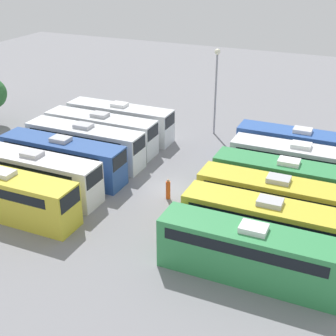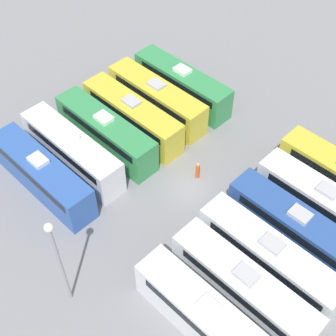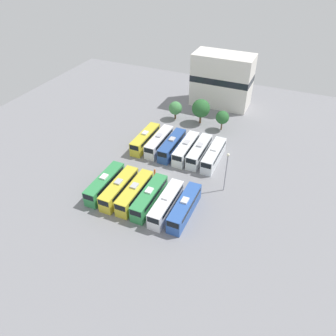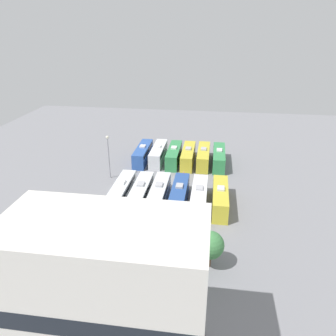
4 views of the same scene
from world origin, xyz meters
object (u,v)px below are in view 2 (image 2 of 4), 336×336
(bus_3, at_px, (106,132))
(worker_person, at_px, (198,171))
(bus_11, at_px, (208,320))
(bus_10, at_px, (244,287))
(bus_5, at_px, (42,174))
(bus_1, at_px, (157,98))
(bus_4, at_px, (72,150))
(bus_8, at_px, (296,228))
(light_pole, at_px, (57,252))
(bus_0, at_px, (182,84))
(bus_7, at_px, (323,204))
(bus_9, at_px, (269,257))
(bus_2, at_px, (133,116))

(bus_3, relative_size, worker_person, 6.53)
(bus_11, bearing_deg, bus_10, 176.81)
(bus_3, height_order, bus_5, same)
(bus_1, bearing_deg, bus_4, -1.38)
(bus_8, xyz_separation_m, bus_10, (6.72, 0.25, 0.00))
(bus_1, bearing_deg, bus_11, 53.96)
(light_pole, bearing_deg, bus_10, 133.55)
(bus_10, xyz_separation_m, worker_person, (-6.54, -10.14, -1.05))
(bus_3, distance_m, worker_person, 9.22)
(bus_0, bearing_deg, bus_4, -1.81)
(bus_7, distance_m, bus_11, 13.64)
(bus_5, bearing_deg, bus_9, 110.49)
(bus_4, bearing_deg, bus_7, 118.48)
(bus_0, bearing_deg, bus_10, 54.07)
(worker_person, bearing_deg, bus_4, -53.02)
(bus_8, xyz_separation_m, bus_9, (3.52, 0.04, 0.00))
(bus_1, distance_m, bus_5, 13.74)
(bus_2, distance_m, bus_9, 18.75)
(bus_11, xyz_separation_m, worker_person, (-10.02, -9.94, -1.05))
(bus_3, bearing_deg, bus_0, 179.27)
(bus_2, bearing_deg, bus_9, 79.35)
(bus_7, bearing_deg, bus_9, -1.70)
(bus_5, bearing_deg, bus_3, -178.77)
(bus_4, bearing_deg, worker_person, 126.98)
(bus_1, relative_size, bus_11, 1.00)
(bus_8, bearing_deg, bus_5, -60.47)
(bus_5, distance_m, bus_11, 18.41)
(bus_2, relative_size, bus_3, 1.00)
(bus_4, bearing_deg, bus_0, 178.19)
(bus_5, distance_m, worker_person, 13.31)
(bus_7, bearing_deg, bus_1, -89.72)
(bus_2, height_order, worker_person, bus_2)
(bus_3, relative_size, bus_7, 1.00)
(bus_7, height_order, bus_8, same)
(bus_9, bearing_deg, bus_4, -79.84)
(bus_10, distance_m, light_pole, 12.93)
(bus_8, distance_m, bus_10, 6.72)
(bus_5, xyz_separation_m, light_pole, (4.76, 9.72, 4.14))
(bus_3, xyz_separation_m, bus_4, (3.63, -0.30, 0.00))
(bus_9, bearing_deg, bus_8, -179.40)
(bus_11, bearing_deg, bus_2, -118.80)
(bus_2, bearing_deg, bus_0, 179.86)
(bus_2, height_order, bus_8, same)
(bus_0, xyz_separation_m, bus_4, (13.68, -0.43, 0.00))
(bus_10, bearing_deg, bus_8, -177.86)
(bus_9, height_order, light_pole, light_pole)
(bus_11, bearing_deg, bus_7, 179.21)
(bus_2, xyz_separation_m, bus_3, (3.22, -0.11, 0.00))
(bus_1, relative_size, bus_7, 1.00)
(bus_11, height_order, worker_person, bus_11)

